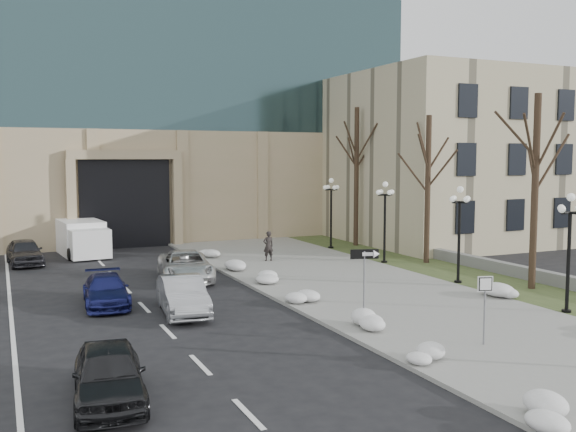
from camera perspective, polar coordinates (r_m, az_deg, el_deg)
name	(u,v)px	position (r m, az deg, el deg)	size (l,w,h in m)	color
ground	(517,401)	(17.82, 19.69, -15.19)	(160.00, 160.00, 0.00)	black
sidewalk	(356,286)	(30.68, 6.06, -6.20)	(9.00, 40.00, 0.12)	gray
curb	(268,294)	(28.71, -1.77, -6.95)	(0.30, 40.00, 0.14)	gray
grass_strip	(465,276)	(34.37, 15.49, -5.14)	(4.00, 40.00, 0.10)	#344221
stone_wall	(470,262)	(37.10, 15.90, -3.92)	(0.50, 30.00, 0.70)	slate
office_tower	(120,8)	(57.69, -14.71, 17.45)	(40.00, 24.70, 36.00)	tan
classical_building	(471,159)	(52.26, 15.97, 4.90)	(22.00, 18.12, 12.00)	tan
car_a	(109,374)	(17.10, -15.63, -13.37)	(1.72, 4.28, 1.46)	black
car_b	(183,295)	(25.60, -9.34, -6.98)	(1.57, 4.49, 1.48)	#999BA0
car_c	(106,290)	(27.76, -15.87, -6.39)	(1.77, 4.34, 1.26)	navy
car_d	(186,266)	(32.41, -9.10, -4.40)	(2.45, 5.32, 1.48)	silver
car_e	(25,252)	(39.63, -22.37, -2.96)	(1.76, 4.37, 1.49)	#2F2F34
pedestrian	(268,246)	(37.32, -1.77, -2.68)	(0.64, 0.42, 1.74)	black
box_truck	(80,238)	(42.74, -17.97, -1.84)	(2.94, 6.99, 2.16)	white
one_way_sign	(369,263)	(23.06, 7.24, -4.18)	(1.06, 0.49, 2.87)	slate
keep_sign	(485,295)	(21.59, 17.11, -6.76)	(0.49, 0.20, 2.35)	slate
snow_clump_a	(547,418)	(16.18, 22.06, -16.28)	(1.10, 1.60, 0.36)	silver
snow_clump_b	(435,359)	(19.52, 12.97, -12.28)	(1.10, 1.60, 0.36)	silver
snow_clump_c	(362,324)	(22.91, 6.60, -9.53)	(1.10, 1.60, 0.36)	silver
snow_clump_d	(307,299)	(26.66, 1.68, -7.39)	(1.10, 1.60, 0.36)	silver
snow_clump_e	(263,279)	(30.99, -2.27, -5.60)	(1.10, 1.60, 0.36)	silver
snow_clump_f	(233,266)	(34.55, -4.90, -4.49)	(1.10, 1.60, 0.36)	silver
snow_clump_g	(206,254)	(39.21, -7.30, -3.35)	(1.10, 1.60, 0.36)	silver
snow_clump_i	(499,294)	(29.03, 18.26, -6.61)	(1.10, 1.60, 0.36)	silver
lamppost_a	(569,237)	(27.06, 23.74, -1.69)	(1.18, 1.18, 4.76)	black
lamppost_b	(459,221)	(31.74, 14.99, -0.46)	(1.18, 1.18, 4.76)	black
lamppost_c	(385,211)	(36.97, 8.61, 0.44)	(1.18, 1.18, 4.76)	black
lamppost_d	(331,204)	(42.56, 3.85, 1.11)	(1.18, 1.18, 4.76)	black
tree_near	(536,164)	(31.23, 21.17, 4.34)	(3.20, 3.20, 9.00)	black
tree_mid	(428,168)	(37.29, 12.35, 4.16)	(3.20, 3.20, 8.50)	black
tree_far	(357,157)	(43.96, 6.11, 5.24)	(3.20, 3.20, 9.50)	black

